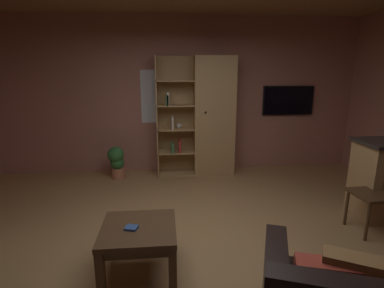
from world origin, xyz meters
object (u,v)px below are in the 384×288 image
at_px(coffee_table, 139,235).
at_px(dining_chair, 381,189).
at_px(bookshelf_cabinet, 209,117).
at_px(wall_mounted_tv, 288,100).
at_px(table_book_0, 131,228).
at_px(potted_floor_plant, 117,161).

bearing_deg(coffee_table, dining_chair, 10.37).
relative_size(bookshelf_cabinet, wall_mounted_tv, 2.18).
relative_size(table_book_0, potted_floor_plant, 0.19).
xyz_separation_m(bookshelf_cabinet, table_book_0, (-1.11, -2.79, -0.56)).
xyz_separation_m(dining_chair, wall_mounted_tv, (-0.13, 2.47, 0.77)).
height_order(potted_floor_plant, wall_mounted_tv, wall_mounted_tv).
xyz_separation_m(bookshelf_cabinet, potted_floor_plant, (-1.64, -0.15, -0.73)).
xyz_separation_m(potted_floor_plant, wall_mounted_tv, (3.17, 0.37, 1.00)).
bearing_deg(potted_floor_plant, dining_chair, -32.53).
height_order(coffee_table, dining_chair, dining_chair).
height_order(table_book_0, potted_floor_plant, potted_floor_plant).
bearing_deg(dining_chair, wall_mounted_tv, 93.00).
bearing_deg(table_book_0, potted_floor_plant, 101.34).
xyz_separation_m(bookshelf_cabinet, coffee_table, (-1.05, -2.76, -0.66)).
bearing_deg(bookshelf_cabinet, dining_chair, -53.62).
height_order(dining_chair, potted_floor_plant, dining_chair).
height_order(table_book_0, wall_mounted_tv, wall_mounted_tv).
xyz_separation_m(coffee_table, wall_mounted_tv, (2.58, 2.97, 0.92)).
distance_m(bookshelf_cabinet, wall_mounted_tv, 1.57).
relative_size(coffee_table, dining_chair, 0.74).
relative_size(potted_floor_plant, wall_mounted_tv, 0.59).
bearing_deg(bookshelf_cabinet, wall_mounted_tv, 7.81).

